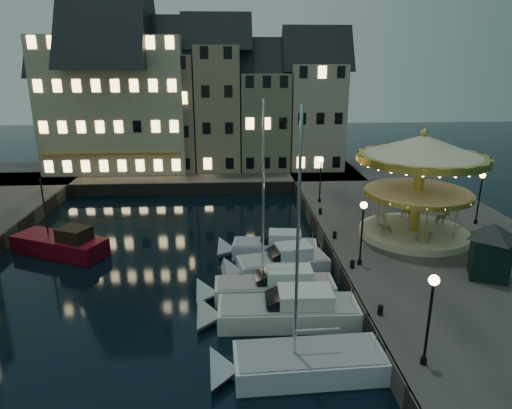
{
  "coord_description": "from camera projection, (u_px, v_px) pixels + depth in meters",
  "views": [
    {
      "loc": [
        -0.87,
        -25.09,
        13.63
      ],
      "look_at": [
        1.0,
        8.0,
        3.2
      ],
      "focal_mm": 32.0,
      "sensor_mm": 36.0,
      "label": 1
    }
  ],
  "objects": [
    {
      "name": "quay_north",
      "position": [
        171.0,
        176.0,
        54.07
      ],
      "size": [
        44.0,
        12.0,
        1.3
      ],
      "primitive_type": "cube",
      "color": "#474442",
      "rests_on": "ground"
    },
    {
      "name": "townhouse_na",
      "position": [
        70.0,
        114.0,
        53.22
      ],
      "size": [
        5.5,
        8.0,
        12.8
      ],
      "color": "slate",
      "rests_on": "quay_north"
    },
    {
      "name": "townhouse_nc",
      "position": [
        169.0,
        104.0,
        53.53
      ],
      "size": [
        6.82,
        8.0,
        14.8
      ],
      "color": "gray",
      "rests_on": "quay_north"
    },
    {
      "name": "bollard_b",
      "position": [
        352.0,
        263.0,
        28.38
      ],
      "size": [
        0.3,
        0.3,
        0.57
      ],
      "color": "black",
      "rests_on": "quay_east"
    },
    {
      "name": "townhouse_nd",
      "position": [
        218.0,
        100.0,
        53.69
      ],
      "size": [
        5.5,
        8.0,
        15.8
      ],
      "color": "gray",
      "rests_on": "quay_north"
    },
    {
      "name": "bollard_a",
      "position": [
        380.0,
        309.0,
        23.14
      ],
      "size": [
        0.3,
        0.3,
        0.57
      ],
      "color": "black",
      "rests_on": "quay_east"
    },
    {
      "name": "townhouse_nf",
      "position": [
        314.0,
        108.0,
        54.61
      ],
      "size": [
        6.82,
        8.0,
        13.8
      ],
      "color": "#B0A18E",
      "rests_on": "quay_north"
    },
    {
      "name": "carousel",
      "position": [
        421.0,
        167.0,
        32.15
      ],
      "size": [
        9.04,
        9.04,
        7.91
      ],
      "color": "beige",
      "rests_on": "quay_east"
    },
    {
      "name": "motorboat_e",
      "position": [
        269.0,
        248.0,
        33.14
      ],
      "size": [
        7.17,
        2.78,
        2.15
      ],
      "color": "silver",
      "rests_on": "ground"
    },
    {
      "name": "townhouse_ne",
      "position": [
        264.0,
        113.0,
        54.44
      ],
      "size": [
        6.16,
        8.0,
        12.8
      ],
      "color": "gray",
      "rests_on": "quay_north"
    },
    {
      "name": "motorboat_d",
      "position": [
        277.0,
        265.0,
        30.45
      ],
      "size": [
        7.1,
        3.46,
        2.15
      ],
      "color": "silver",
      "rests_on": "ground"
    },
    {
      "name": "motorboat_c",
      "position": [
        268.0,
        288.0,
        27.22
      ],
      "size": [
        8.15,
        2.12,
        10.85
      ],
      "color": "silver",
      "rests_on": "ground"
    },
    {
      "name": "bollard_d",
      "position": [
        320.0,
        211.0,
        38.38
      ],
      "size": [
        0.3,
        0.3,
        0.57
      ],
      "color": "black",
      "rests_on": "quay_east"
    },
    {
      "name": "quaywall_n",
      "position": [
        183.0,
        189.0,
        48.46
      ],
      "size": [
        48.0,
        0.15,
        1.3
      ],
      "primitive_type": "cube",
      "color": "#47423A",
      "rests_on": "ground"
    },
    {
      "name": "townhouse_nb",
      "position": [
        117.0,
        109.0,
        53.36
      ],
      "size": [
        6.16,
        8.0,
        13.8
      ],
      "color": "slate",
      "rests_on": "quay_north"
    },
    {
      "name": "motorboat_b",
      "position": [
        281.0,
        312.0,
        24.73
      ],
      "size": [
        8.65,
        2.67,
        2.15
      ],
      "color": "silver",
      "rests_on": "ground"
    },
    {
      "name": "streetlamp_c",
      "position": [
        321.0,
        173.0,
        41.02
      ],
      "size": [
        0.44,
        0.44,
        4.17
      ],
      "color": "black",
      "rests_on": "quay_east"
    },
    {
      "name": "streetlamp_d",
      "position": [
        480.0,
        191.0,
        35.44
      ],
      "size": [
        0.44,
        0.44,
        4.17
      ],
      "color": "black",
      "rests_on": "quay_east"
    },
    {
      "name": "ground",
      "position": [
        247.0,
        293.0,
        28.03
      ],
      "size": [
        160.0,
        160.0,
        0.0
      ],
      "primitive_type": "plane",
      "color": "black",
      "rests_on": "ground"
    },
    {
      "name": "motorboat_a",
      "position": [
        296.0,
        364.0,
        20.64
      ],
      "size": [
        7.89,
        2.92,
        13.18
      ],
      "color": "silver",
      "rests_on": "ground"
    },
    {
      "name": "bollard_c",
      "position": [
        335.0,
        234.0,
        33.14
      ],
      "size": [
        0.3,
        0.3,
        0.57
      ],
      "color": "black",
      "rests_on": "quay_east"
    },
    {
      "name": "red_fishing_boat",
      "position": [
        62.0,
        245.0,
        33.61
      ],
      "size": [
        7.52,
        5.25,
        5.84
      ],
      "color": "#5B0614",
      "rests_on": "ground"
    },
    {
      "name": "streetlamp_a",
      "position": [
        431.0,
        307.0,
        18.64
      ],
      "size": [
        0.44,
        0.44,
        4.17
      ],
      "color": "black",
      "rests_on": "quay_east"
    },
    {
      "name": "ticket_kiosk",
      "position": [
        492.0,
        241.0,
        26.65
      ],
      "size": [
        3.25,
        3.25,
        3.81
      ],
      "color": "black",
      "rests_on": "quay_east"
    },
    {
      "name": "quay_east",
      "position": [
        430.0,
        242.0,
        34.3
      ],
      "size": [
        16.0,
        56.0,
        1.3
      ],
      "primitive_type": "cube",
      "color": "#474442",
      "rests_on": "ground"
    },
    {
      "name": "quaywall_e",
      "position": [
        325.0,
        244.0,
        33.87
      ],
      "size": [
        0.15,
        44.0,
        1.3
      ],
      "primitive_type": "cube",
      "color": "#47423A",
      "rests_on": "ground"
    },
    {
      "name": "streetlamp_b",
      "position": [
        362.0,
        224.0,
        28.16
      ],
      "size": [
        0.44,
        0.44,
        4.17
      ],
      "color": "black",
      "rests_on": "quay_east"
    },
    {
      "name": "hotel_corner",
      "position": [
        117.0,
        96.0,
        52.91
      ],
      "size": [
        17.6,
        9.0,
        16.8
      ],
      "color": "beige",
      "rests_on": "quay_north"
    }
  ]
}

